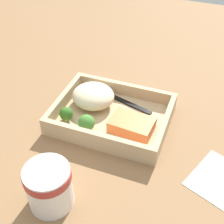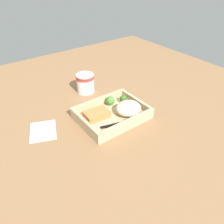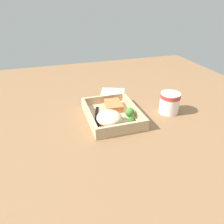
{
  "view_description": "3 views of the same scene",
  "coord_description": "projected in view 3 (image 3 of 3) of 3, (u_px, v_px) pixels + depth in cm",
  "views": [
    {
      "loc": [
        -18.86,
        50.27,
        48.91
      ],
      "look_at": [
        0.0,
        0.0,
        2.7
      ],
      "focal_mm": 50.0,
      "sensor_mm": 36.0,
      "label": 1
    },
    {
      "loc": [
        -40.99,
        -55.36,
        51.27
      ],
      "look_at": [
        0.0,
        0.0,
        2.7
      ],
      "focal_mm": 35.0,
      "sensor_mm": 36.0,
      "label": 2
    },
    {
      "loc": [
        71.76,
        -22.77,
        44.01
      ],
      "look_at": [
        0.0,
        0.0,
        2.7
      ],
      "focal_mm": 35.0,
      "sensor_mm": 36.0,
      "label": 3
    }
  ],
  "objects": [
    {
      "name": "takeout_tray",
      "position": [
        112.0,
        117.0,
        0.87
      ],
      "size": [
        25.79,
        19.63,
        1.2
      ],
      "primitive_type": "cube",
      "color": "tan",
      "rests_on": "ground_plane"
    },
    {
      "name": "receipt_slip",
      "position": [
        113.0,
        91.0,
        1.1
      ],
      "size": [
        12.64,
        14.03,
        0.24
      ],
      "primitive_type": "cube",
      "rotation": [
        0.0,
        0.0,
        -0.38
      ],
      "color": "white",
      "rests_on": "ground_plane"
    },
    {
      "name": "mashed_potatoes",
      "position": [
        109.0,
        118.0,
        0.8
      ],
      "size": [
        10.08,
        9.41,
        4.93
      ],
      "primitive_type": "ellipsoid",
      "color": "beige",
      "rests_on": "takeout_tray"
    },
    {
      "name": "paper_cup",
      "position": [
        170.0,
        102.0,
        0.89
      ],
      "size": [
        8.17,
        8.17,
        8.63
      ],
      "color": "white",
      "rests_on": "ground_plane"
    },
    {
      "name": "broccoli_floret_1",
      "position": [
        130.0,
        113.0,
        0.84
      ],
      "size": [
        3.64,
        3.64,
        4.05
      ],
      "color": "#7CA359",
      "rests_on": "takeout_tray"
    },
    {
      "name": "salmon_fillet",
      "position": [
        113.0,
        105.0,
        0.91
      ],
      "size": [
        9.72,
        6.93,
        2.69
      ],
      "primitive_type": "cube",
      "rotation": [
        0.0,
        0.0,
        -0.07
      ],
      "color": "orange",
      "rests_on": "takeout_tray"
    },
    {
      "name": "broccoli_floret_2",
      "position": [
        132.0,
        121.0,
        0.79
      ],
      "size": [
        3.04,
        3.04,
        3.42
      ],
      "color": "#85A365",
      "rests_on": "takeout_tray"
    },
    {
      "name": "fork",
      "position": [
        96.0,
        118.0,
        0.84
      ],
      "size": [
        15.64,
        5.96,
        0.44
      ],
      "color": "black",
      "rests_on": "takeout_tray"
    },
    {
      "name": "ground_plane",
      "position": [
        112.0,
        120.0,
        0.88
      ],
      "size": [
        160.0,
        160.0,
        2.0
      ],
      "primitive_type": "cube",
      "color": "olive"
    },
    {
      "name": "tray_rim",
      "position": [
        112.0,
        112.0,
        0.86
      ],
      "size": [
        25.79,
        19.63,
        3.22
      ],
      "color": "tan",
      "rests_on": "takeout_tray"
    }
  ]
}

